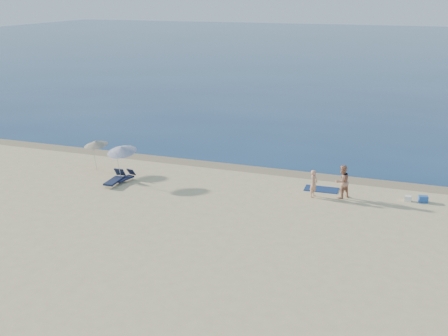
# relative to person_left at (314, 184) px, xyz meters

# --- Properties ---
(sea) EXTENTS (240.00, 160.00, 0.01)m
(sea) POSITION_rel_person_left_xyz_m (-2.60, 84.33, -0.78)
(sea) COLOR navy
(sea) RESTS_ON ground
(wet_sand_strip) EXTENTS (240.00, 1.60, 0.00)m
(wet_sand_strip) POSITION_rel_person_left_xyz_m (-2.60, 3.73, -0.78)
(wet_sand_strip) COLOR #847254
(wet_sand_strip) RESTS_ON ground
(person_left) EXTENTS (0.48, 0.63, 1.57)m
(person_left) POSITION_rel_person_left_xyz_m (0.00, 0.00, 0.00)
(person_left) COLOR tan
(person_left) RESTS_ON ground
(person_right) EXTENTS (1.15, 1.17, 1.90)m
(person_right) POSITION_rel_person_left_xyz_m (1.50, 0.39, 0.17)
(person_right) COLOR #B2765D
(person_right) RESTS_ON ground
(beach_towel) EXTENTS (1.98, 1.15, 0.03)m
(beach_towel) POSITION_rel_person_left_xyz_m (0.22, 1.35, -0.77)
(beach_towel) COLOR #0F224F
(beach_towel) RESTS_ON ground
(white_bag) EXTENTS (0.37, 0.32, 0.29)m
(white_bag) POSITION_rel_person_left_xyz_m (5.04, 1.12, -0.64)
(white_bag) COLOR white
(white_bag) RESTS_ON ground
(blue_cooler) EXTENTS (0.56, 0.45, 0.35)m
(blue_cooler) POSITION_rel_person_left_xyz_m (5.82, 1.23, -0.61)
(blue_cooler) COLOR #1F51AC
(blue_cooler) RESTS_ON ground
(umbrella_near) EXTENTS (1.96, 1.98, 2.35)m
(umbrella_near) POSITION_rel_person_left_xyz_m (-11.42, -1.22, 1.19)
(umbrella_near) COLOR silver
(umbrella_near) RESTS_ON ground
(umbrella_far) EXTENTS (2.04, 2.05, 2.07)m
(umbrella_far) POSITION_rel_person_left_xyz_m (-14.07, 0.11, 1.00)
(umbrella_far) COLOR silver
(umbrella_far) RESTS_ON ground
(lounger_left) EXTENTS (0.70, 1.85, 0.80)m
(lounger_left) POSITION_rel_person_left_xyz_m (-11.59, -1.90, -0.49)
(lounger_left) COLOR #151E3B
(lounger_left) RESTS_ON ground
(lounger_right) EXTENTS (0.82, 1.57, 0.66)m
(lounger_right) POSITION_rel_person_left_xyz_m (-11.25, -1.27, -0.54)
(lounger_right) COLOR #141A38
(lounger_right) RESTS_ON ground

